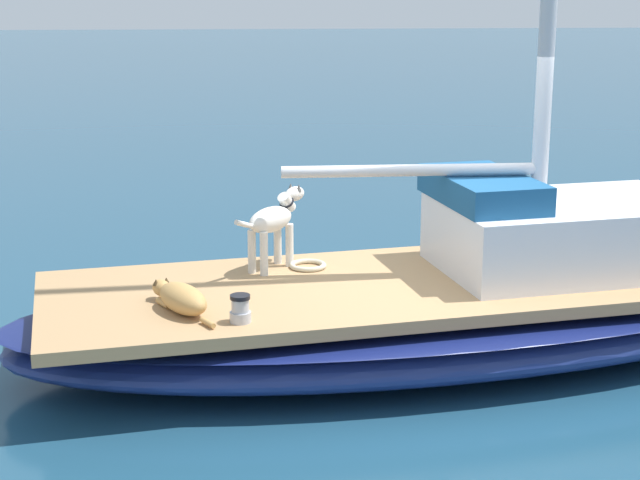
{
  "coord_description": "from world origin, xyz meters",
  "views": [
    {
      "loc": [
        8.05,
        -1.65,
        3.1
      ],
      "look_at": [
        0.0,
        -1.0,
        1.01
      ],
      "focal_mm": 56.2,
      "sensor_mm": 36.0,
      "label": 1
    }
  ],
  "objects_px": {
    "dog_tan": "(181,298)",
    "dog_white": "(274,221)",
    "sailboat_main": "(436,314)",
    "deck_winch": "(240,309)",
    "coiled_rope": "(308,265)"
  },
  "relations": [
    {
      "from": "sailboat_main",
      "to": "coiled_rope",
      "type": "relative_size",
      "value": 23.33
    },
    {
      "from": "dog_tan",
      "to": "coiled_rope",
      "type": "distance_m",
      "value": 1.53
    },
    {
      "from": "dog_tan",
      "to": "dog_white",
      "type": "xyz_separation_m",
      "value": [
        -1.13,
        0.75,
        0.32
      ]
    },
    {
      "from": "dog_tan",
      "to": "dog_white",
      "type": "height_order",
      "value": "dog_white"
    },
    {
      "from": "dog_white",
      "to": "coiled_rope",
      "type": "xyz_separation_m",
      "value": [
        0.02,
        0.29,
        -0.4
      ]
    },
    {
      "from": "dog_tan",
      "to": "dog_white",
      "type": "distance_m",
      "value": 1.39
    },
    {
      "from": "dog_tan",
      "to": "deck_winch",
      "type": "height_order",
      "value": "dog_tan"
    },
    {
      "from": "dog_tan",
      "to": "sailboat_main",
      "type": "bearing_deg",
      "value": 108.92
    },
    {
      "from": "dog_tan",
      "to": "deck_winch",
      "type": "xyz_separation_m",
      "value": [
        0.29,
        0.45,
        -0.01
      ]
    },
    {
      "from": "sailboat_main",
      "to": "deck_winch",
      "type": "relative_size",
      "value": 36.0
    },
    {
      "from": "dog_white",
      "to": "coiled_rope",
      "type": "relative_size",
      "value": 2.39
    },
    {
      "from": "dog_tan",
      "to": "deck_winch",
      "type": "bearing_deg",
      "value": 57.18
    },
    {
      "from": "sailboat_main",
      "to": "dog_white",
      "type": "relative_size",
      "value": 9.76
    },
    {
      "from": "sailboat_main",
      "to": "dog_white",
      "type": "height_order",
      "value": "dog_white"
    },
    {
      "from": "dog_tan",
      "to": "coiled_rope",
      "type": "height_order",
      "value": "dog_tan"
    }
  ]
}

